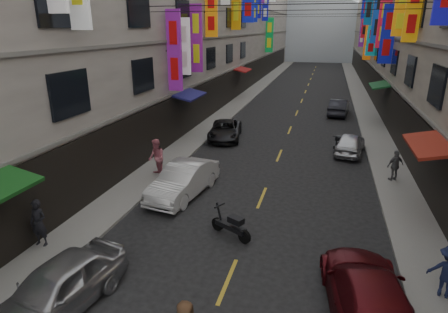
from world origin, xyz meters
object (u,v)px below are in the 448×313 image
Objects in this scene: scooter_far_right at (337,144)px; pedestrian_rnear at (448,272)px; car_left_near at (57,288)px; pedestrian_lnear at (39,223)px; car_right_near at (369,297)px; car_right_far at (339,107)px; car_left_far at (225,130)px; pedestrian_rfar at (395,165)px; pedestrian_lfar at (156,158)px; car_right_mid at (350,143)px; scooter_crossing at (231,226)px; car_left_mid at (183,180)px.

pedestrian_rnear is (2.70, -13.00, 0.45)m from scooter_far_right.
car_left_near is 3.57m from pedestrian_lnear.
car_right_near reaches higher than car_right_far.
car_left_far is at bearing 77.71° from pedestrian_lnear.
car_left_far is at bearing -70.26° from car_right_near.
car_right_far is (7.52, 9.62, 0.08)m from car_left_far.
pedestrian_lnear is at bearing 5.26° from pedestrian_rfar.
pedestrian_lfar is (-9.32, 7.48, 0.35)m from car_right_near.
car_right_mid is 17.10m from pedestrian_lnear.
pedestrian_rfar is (2.36, -14.76, 0.19)m from car_right_far.
scooter_crossing is at bearing 19.37° from pedestrian_lnear.
pedestrian_lfar reaches higher than pedestrian_rnear.
pedestrian_lnear reaches higher than car_left_mid.
car_left_mid is 2.60m from pedestrian_lfar.
car_right_far is at bearing -62.90° from pedestrian_rnear.
car_left_near is 0.94× the size of car_left_mid.
pedestrian_rnear reaches higher than car_left_mid.
pedestrian_lnear is at bearing 24.59° from pedestrian_rnear.
scooter_far_right is at bearing 52.23° from pedestrian_lnear.
car_right_mid is (0.72, -0.36, 0.19)m from scooter_far_right.
car_left_near is 0.95× the size of car_left_far.
car_left_far is 11.14m from pedestrian_rfar.
pedestrian_rnear is at bearing -76.36° from scooter_crossing.
scooter_far_right is 1.08× the size of pedestrian_lnear.
pedestrian_lnear is (-10.12, -24.10, 0.26)m from car_right_far.
car_left_near is 8.05m from car_right_near.
car_right_near is at bearing -97.11° from scooter_crossing.
car_right_mid is (4.51, 11.02, 0.19)m from scooter_crossing.
scooter_far_right is 14.42m from car_right_near.
car_left_mid is 1.19× the size of car_right_mid.
car_right_near is at bearing 98.70° from car_right_mid.
car_left_near is at bearing 38.88° from pedestrian_rnear.
pedestrian_rfar is at bearing 34.71° from pedestrian_lnear.
pedestrian_rnear is at bearing 102.53° from car_right_far.
car_right_mid is at bearing 82.05° from pedestrian_lfar.
scooter_far_right is at bearing -95.46° from car_right_near.
car_right_mid is (0.15, 14.04, -0.07)m from car_right_near.
car_left_mid is 11.04m from car_right_mid.
car_right_mid is 10.70m from car_right_far.
pedestrian_rfar is (6.39, 6.95, 0.44)m from scooter_crossing.
car_right_near reaches higher than car_right_mid.
pedestrian_rfar is at bearing 59.71° from pedestrian_lfar.
scooter_crossing is 0.92× the size of scooter_far_right.
scooter_far_right is at bearing 85.68° from pedestrian_lfar.
pedestrian_rfar is at bearing 128.13° from scooter_far_right.
pedestrian_lnear is at bearing -112.74° from car_left_mid.
pedestrian_rfar is (9.88, 11.77, 0.17)m from car_left_near.
scooter_far_right is at bearing -57.21° from pedestrian_rnear.
pedestrian_rfar reaches higher than car_right_near.
car_right_mid is at bearing -16.59° from car_left_far.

